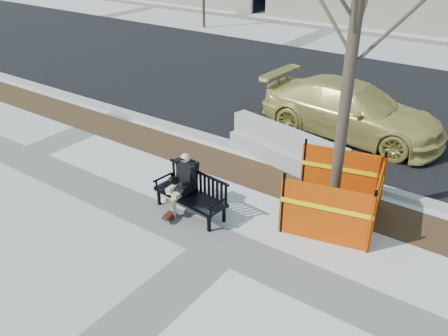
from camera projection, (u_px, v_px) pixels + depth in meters
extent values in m
plane|color=beige|center=(223.00, 245.00, 8.69)|extent=(120.00, 120.00, 0.00)
cube|color=#47301C|center=(291.00, 186.00, 10.56)|extent=(40.00, 1.20, 0.02)
cube|color=black|center=(384.00, 106.00, 15.02)|extent=(60.00, 10.40, 0.01)
cube|color=#9E9B93|center=(310.00, 168.00, 11.22)|extent=(60.00, 0.25, 0.12)
imported|color=tan|center=(348.00, 135.00, 13.07)|extent=(5.04, 2.26, 1.44)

